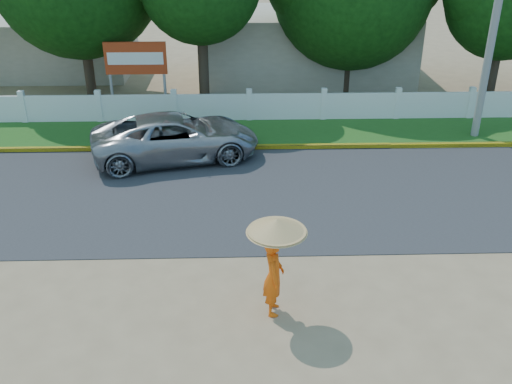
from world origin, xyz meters
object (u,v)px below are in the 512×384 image
utility_pole (495,21)px  billboard (136,62)px  vehicle (176,137)px  monk_with_parasol (275,253)px

utility_pole → billboard: utility_pole is taller
billboard → utility_pole: bearing=-13.6°
vehicle → monk_with_parasol: monk_with_parasol is taller
vehicle → monk_with_parasol: bearing=-174.4°
utility_pole → monk_with_parasol: (-8.19, -10.25, -2.78)m
utility_pole → vehicle: size_ratio=1.52×
vehicle → billboard: billboard is taller
monk_with_parasol → billboard: size_ratio=0.76×
utility_pole → billboard: 13.59m
utility_pole → vehicle: (-11.04, -1.84, -3.47)m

